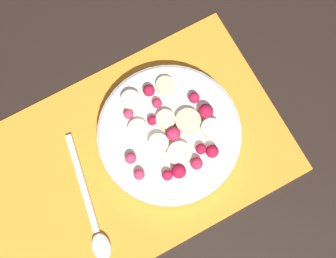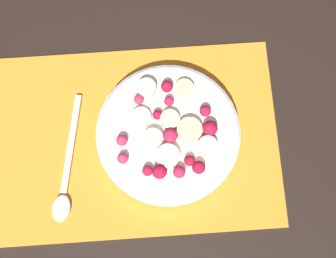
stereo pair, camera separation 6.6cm
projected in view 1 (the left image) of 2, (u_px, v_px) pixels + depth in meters
The scene contains 4 objects.
ground_plane at pixel (130, 158), 0.70m from camera, with size 3.00×3.00×0.00m, color black.
placemat at pixel (130, 158), 0.69m from camera, with size 0.46×0.29×0.01m.
fruit_bowl at pixel (168, 132), 0.68m from camera, with size 0.21×0.21×0.05m.
spoon at pixel (94, 222), 0.67m from camera, with size 0.05×0.19×0.01m.
Camera 1 is at (-0.01, -0.13, 0.69)m, focal length 50.00 mm.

